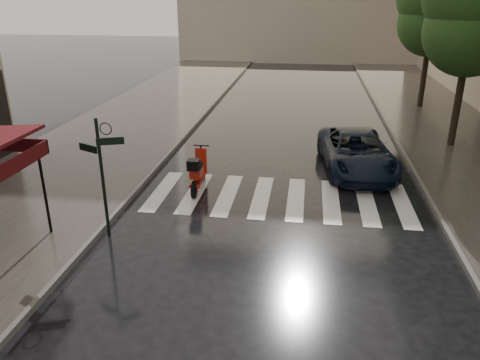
# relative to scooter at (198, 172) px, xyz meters

# --- Properties ---
(ground) EXTENTS (120.00, 120.00, 0.00)m
(ground) POSITION_rel_scooter_xyz_m (-0.40, -6.27, -0.59)
(ground) COLOR black
(ground) RESTS_ON ground
(sidewalk_near) EXTENTS (6.00, 60.00, 0.12)m
(sidewalk_near) POSITION_rel_scooter_xyz_m (-4.90, 5.73, -0.53)
(sidewalk_near) COLOR #38332D
(sidewalk_near) RESTS_ON ground
(sidewalk_far) EXTENTS (5.50, 60.00, 0.12)m
(sidewalk_far) POSITION_rel_scooter_xyz_m (9.85, 5.73, -0.53)
(sidewalk_far) COLOR #38332D
(sidewalk_far) RESTS_ON ground
(curb_near) EXTENTS (0.12, 60.00, 0.16)m
(curb_near) POSITION_rel_scooter_xyz_m (-1.85, 5.73, -0.51)
(curb_near) COLOR #595651
(curb_near) RESTS_ON ground
(curb_far) EXTENTS (0.12, 60.00, 0.16)m
(curb_far) POSITION_rel_scooter_xyz_m (7.05, 5.73, -0.51)
(curb_far) COLOR #595651
(curb_far) RESTS_ON ground
(crosswalk) EXTENTS (7.85, 3.20, 0.01)m
(crosswalk) POSITION_rel_scooter_xyz_m (2.57, -0.27, -0.58)
(crosswalk) COLOR silver
(crosswalk) RESTS_ON ground
(signpost) EXTENTS (1.17, 0.29, 3.10)m
(signpost) POSITION_rel_scooter_xyz_m (-1.60, -3.27, 1.25)
(signpost) COLOR black
(signpost) RESTS_ON ground
(tree_far) EXTENTS (3.80, 3.80, 8.16)m
(tree_far) POSITION_rel_scooter_xyz_m (9.30, 12.73, 4.87)
(tree_far) COLOR black
(tree_far) RESTS_ON sidewalk_far
(scooter) EXTENTS (0.51, 1.92, 1.26)m
(scooter) POSITION_rel_scooter_xyz_m (0.00, 0.00, 0.00)
(scooter) COLOR black
(scooter) RESTS_ON ground
(parked_car) EXTENTS (2.75, 5.06, 1.35)m
(parked_car) POSITION_rel_scooter_xyz_m (5.08, 2.56, 0.09)
(parked_car) COLOR black
(parked_car) RESTS_ON ground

